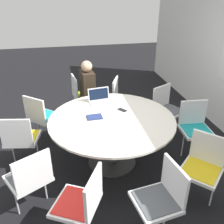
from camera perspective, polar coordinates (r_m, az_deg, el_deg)
ground_plane at (r=3.86m, az=0.00°, el=-11.25°), size 16.00×16.00×0.00m
conference_table at (r=3.51m, az=0.00°, el=-3.30°), size 1.75×1.75×0.75m
chair_0 at (r=4.90m, az=-6.98°, el=4.34°), size 0.49×0.48×0.86m
chair_1 at (r=4.21m, az=-15.82°, el=-0.59°), size 0.61×0.61×0.86m
chair_2 at (r=3.71m, az=-20.16°, el=-5.33°), size 0.49×0.51×0.86m
chair_3 at (r=2.99m, az=-18.26°, el=-13.77°), size 0.58×0.59×0.86m
chair_4 at (r=2.62m, az=-6.89°, el=-19.44°), size 0.59×0.58×0.86m
chair_5 at (r=2.69m, az=11.34°, el=-18.14°), size 0.50×0.48×0.86m
chair_6 at (r=3.20m, az=20.11°, el=-11.05°), size 0.61×0.61×0.86m
chair_7 at (r=3.97m, az=18.45°, el=-2.78°), size 0.45×0.47×0.86m
chair_8 at (r=4.42m, az=12.31°, el=1.24°), size 0.58×0.58×0.86m
chair_9 at (r=4.69m, az=2.27°, el=3.43°), size 0.57×0.56×0.86m
person_0 at (r=4.63m, az=-5.42°, el=5.62°), size 0.39×0.30×1.21m
laptop at (r=3.90m, az=-2.80°, el=2.98°), size 0.29×0.37×0.21m
spiral_notebook at (r=3.47m, az=-4.01°, el=-1.14°), size 0.16×0.22×0.02m
cell_phone at (r=3.67m, az=2.37°, el=0.47°), size 0.15×0.14×0.01m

